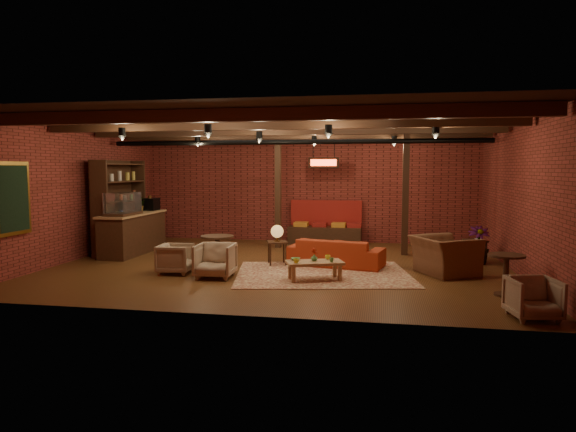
% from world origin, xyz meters
% --- Properties ---
extents(floor, '(10.00, 10.00, 0.00)m').
position_xyz_m(floor, '(0.00, 0.00, 0.00)').
color(floor, '#432510').
rests_on(floor, ground).
extents(ceiling, '(10.00, 8.00, 0.02)m').
position_xyz_m(ceiling, '(0.00, 0.00, 3.20)').
color(ceiling, black).
rests_on(ceiling, wall_back).
extents(wall_back, '(10.00, 0.02, 3.20)m').
position_xyz_m(wall_back, '(0.00, 4.00, 1.60)').
color(wall_back, maroon).
rests_on(wall_back, ground).
extents(wall_front, '(10.00, 0.02, 3.20)m').
position_xyz_m(wall_front, '(0.00, -4.00, 1.60)').
color(wall_front, maroon).
rests_on(wall_front, ground).
extents(wall_left, '(0.02, 8.00, 3.20)m').
position_xyz_m(wall_left, '(-5.00, 0.00, 1.60)').
color(wall_left, maroon).
rests_on(wall_left, ground).
extents(wall_right, '(0.02, 8.00, 3.20)m').
position_xyz_m(wall_right, '(5.00, 0.00, 1.60)').
color(wall_right, maroon).
rests_on(wall_right, ground).
extents(ceiling_beams, '(9.80, 6.40, 0.22)m').
position_xyz_m(ceiling_beams, '(0.00, 0.00, 3.08)').
color(ceiling_beams, black).
rests_on(ceiling_beams, ceiling).
extents(ceiling_pipe, '(9.60, 0.12, 0.12)m').
position_xyz_m(ceiling_pipe, '(0.00, 1.60, 2.85)').
color(ceiling_pipe, black).
rests_on(ceiling_pipe, ceiling).
extents(post_left, '(0.16, 0.16, 3.20)m').
position_xyz_m(post_left, '(-0.60, 2.60, 1.60)').
color(post_left, black).
rests_on(post_left, ground).
extents(post_right, '(0.16, 0.16, 3.20)m').
position_xyz_m(post_right, '(2.80, 2.00, 1.60)').
color(post_right, black).
rests_on(post_right, ground).
extents(service_counter, '(0.80, 2.50, 1.60)m').
position_xyz_m(service_counter, '(-4.10, 1.00, 0.80)').
color(service_counter, black).
rests_on(service_counter, ground).
extents(plant_counter, '(0.35, 0.39, 0.30)m').
position_xyz_m(plant_counter, '(-4.00, 1.20, 1.22)').
color(plant_counter, '#337F33').
rests_on(plant_counter, service_counter).
extents(shelving_hutch, '(0.52, 2.00, 2.40)m').
position_xyz_m(shelving_hutch, '(-4.50, 1.10, 1.20)').
color(shelving_hutch, black).
rests_on(shelving_hutch, ground).
extents(chalkboard_menu, '(0.08, 0.96, 1.46)m').
position_xyz_m(chalkboard_menu, '(-4.93, -2.30, 1.60)').
color(chalkboard_menu, black).
rests_on(chalkboard_menu, wall_left).
extents(banquette, '(2.10, 0.70, 1.00)m').
position_xyz_m(banquette, '(0.60, 3.55, 0.50)').
color(banquette, maroon).
rests_on(banquette, ground).
extents(service_sign, '(0.86, 0.06, 0.30)m').
position_xyz_m(service_sign, '(0.60, 3.10, 2.35)').
color(service_sign, '#FF4019').
rests_on(service_sign, ceiling).
extents(ceiling_spotlights, '(6.40, 4.40, 0.28)m').
position_xyz_m(ceiling_spotlights, '(0.00, 0.00, 2.86)').
color(ceiling_spotlights, black).
rests_on(ceiling_spotlights, ceiling).
extents(rug, '(3.98, 3.32, 0.01)m').
position_xyz_m(rug, '(1.03, -0.78, 0.01)').
color(rug, maroon).
rests_on(rug, floor).
extents(sofa, '(2.25, 1.26, 0.62)m').
position_xyz_m(sofa, '(1.21, 0.16, 0.31)').
color(sofa, '#A12E16').
rests_on(sofa, floor).
extents(coffee_table, '(1.22, 0.89, 0.63)m').
position_xyz_m(coffee_table, '(0.92, -1.38, 0.34)').
color(coffee_table, '#8F6043').
rests_on(coffee_table, floor).
extents(side_table_lamp, '(0.55, 0.55, 0.91)m').
position_xyz_m(side_table_lamp, '(-0.12, 0.10, 0.69)').
color(side_table_lamp, black).
rests_on(side_table_lamp, floor).
extents(round_table_left, '(0.71, 0.71, 0.74)m').
position_xyz_m(round_table_left, '(-1.27, -0.73, 0.50)').
color(round_table_left, black).
rests_on(round_table_left, floor).
extents(armchair_a, '(0.67, 0.71, 0.68)m').
position_xyz_m(armchair_a, '(-2.02, -1.24, 0.34)').
color(armchair_a, beige).
rests_on(armchair_a, floor).
extents(armchair_b, '(0.77, 0.72, 0.76)m').
position_xyz_m(armchair_b, '(-1.07, -1.49, 0.38)').
color(armchair_b, beige).
rests_on(armchair_b, floor).
extents(armchair_right, '(1.26, 1.44, 1.06)m').
position_xyz_m(armchair_right, '(3.50, -0.36, 0.53)').
color(armchair_right, brown).
rests_on(armchair_right, floor).
extents(side_table_book, '(0.56, 0.56, 0.54)m').
position_xyz_m(side_table_book, '(4.40, 1.35, 0.48)').
color(side_table_book, black).
rests_on(side_table_book, floor).
extents(round_table_right, '(0.62, 0.62, 0.72)m').
position_xyz_m(round_table_right, '(4.33, -2.02, 0.48)').
color(round_table_right, black).
rests_on(round_table_right, floor).
extents(armchair_far, '(0.75, 0.71, 0.67)m').
position_xyz_m(armchair_far, '(4.40, -3.40, 0.34)').
color(armchair_far, beige).
rests_on(armchair_far, floor).
extents(plant_tall, '(1.57, 1.57, 2.62)m').
position_xyz_m(plant_tall, '(4.40, 0.99, 1.31)').
color(plant_tall, '#4C7F4C').
rests_on(plant_tall, floor).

